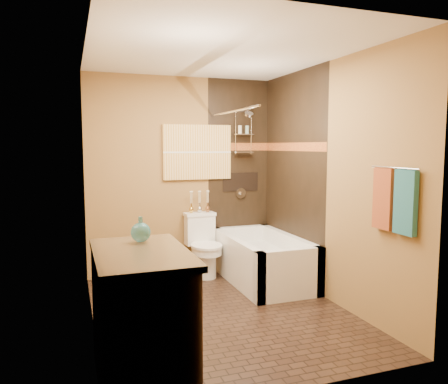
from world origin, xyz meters
name	(u,v)px	position (x,y,z in m)	size (l,w,h in m)	color
floor	(220,311)	(0.00, 0.00, 0.00)	(3.00, 3.00, 0.00)	black
wall_left	(90,190)	(-1.20, 0.00, 1.25)	(0.02, 3.00, 2.50)	olive
wall_right	(328,182)	(1.20, 0.00, 1.25)	(0.02, 3.00, 2.50)	olive
wall_back	(182,176)	(0.00, 1.50, 1.25)	(2.40, 0.02, 2.50)	olive
wall_front	(296,205)	(0.00, -1.50, 1.25)	(2.40, 0.02, 2.50)	olive
ceiling	(220,52)	(0.00, 0.00, 2.50)	(3.00, 3.00, 0.00)	silver
alcove_tile_back	(239,174)	(0.78, 1.49, 1.25)	(0.85, 0.01, 2.50)	black
alcove_tile_right	(292,177)	(1.19, 0.75, 1.25)	(0.01, 1.50, 2.50)	black
mosaic_band_back	(239,147)	(0.78, 1.48, 1.62)	(0.85, 0.01, 0.10)	maroon
mosaic_band_right	(292,147)	(1.18, 0.75, 1.62)	(0.01, 1.50, 0.10)	maroon
alcove_niche	(240,182)	(0.80, 1.48, 1.15)	(0.50, 0.01, 0.25)	black
shower_fixtures	(244,143)	(0.80, 1.38, 1.67)	(0.24, 0.33, 1.16)	silver
curtain_rod	(232,111)	(0.40, 0.75, 2.02)	(0.03, 0.03, 1.55)	silver
towel_bar	(394,168)	(1.15, -1.05, 1.45)	(0.02, 0.02, 0.55)	silver
towel_teal	(406,202)	(1.16, -1.18, 1.18)	(0.05, 0.22, 0.52)	#205B6C
towel_rust	(383,199)	(1.16, -0.92, 1.18)	(0.05, 0.22, 0.52)	#90371A
sunset_painting	(197,152)	(0.20, 1.48, 1.55)	(0.90, 0.04, 0.70)	gold
vanity_mirror	(97,166)	(-1.19, -1.00, 1.50)	(0.01, 1.00, 0.90)	white
bathtub	(262,263)	(0.80, 0.75, 0.22)	(0.80, 1.50, 0.55)	white
toilet	(204,245)	(0.20, 1.22, 0.39)	(0.40, 0.59, 0.78)	white
vanity	(141,315)	(-0.92, -1.00, 0.46)	(0.64, 1.04, 0.91)	black
teal_bottle	(141,230)	(-0.87, -0.73, 1.01)	(0.15, 0.15, 0.23)	teal
bud_vases	(200,201)	(0.20, 1.39, 0.93)	(0.28, 0.06, 0.27)	gold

